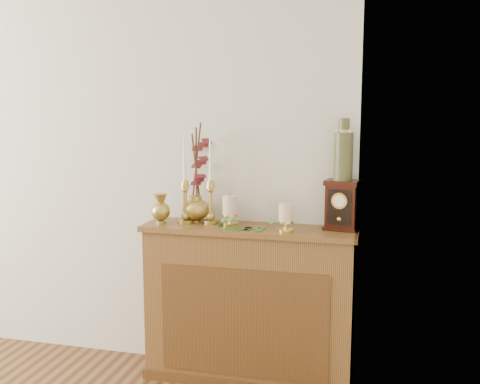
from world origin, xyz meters
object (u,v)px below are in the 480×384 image
(candlestick_center, at_px, (211,195))
(mantel_clock, at_px, (342,206))
(candlestick_left, at_px, (185,195))
(ceramic_vase, at_px, (343,153))
(bud_vase, at_px, (161,209))
(ginger_jar, at_px, (200,177))

(candlestick_center, bearing_deg, mantel_clock, 2.31)
(candlestick_left, distance_m, ceramic_vase, 0.94)
(candlestick_left, bearing_deg, mantel_clock, 3.65)
(candlestick_center, xyz_separation_m, bud_vase, (-0.28, -0.08, -0.08))
(candlestick_left, xyz_separation_m, ginger_jar, (0.06, 0.10, 0.09))
(candlestick_center, distance_m, ginger_jar, 0.15)
(candlestick_center, xyz_separation_m, ginger_jar, (-0.09, 0.07, 0.09))
(ginger_jar, xyz_separation_m, mantel_clock, (0.85, -0.04, -0.13))
(candlestick_left, relative_size, candlestick_center, 0.99)
(bud_vase, distance_m, mantel_clock, 1.04)
(candlestick_left, distance_m, bud_vase, 0.17)
(bud_vase, xyz_separation_m, mantel_clock, (1.04, 0.11, 0.05))
(candlestick_left, bearing_deg, ceramic_vase, 3.80)
(candlestick_left, relative_size, ceramic_vase, 1.53)
(mantel_clock, bearing_deg, ginger_jar, -172.40)
(ginger_jar, height_order, mantel_clock, ginger_jar)
(candlestick_center, xyz_separation_m, ceramic_vase, (0.76, 0.03, 0.26))
(mantel_clock, relative_size, ceramic_vase, 0.82)
(candlestick_center, bearing_deg, ginger_jar, 141.15)
(candlestick_center, height_order, ceramic_vase, ceramic_vase)
(bud_vase, relative_size, ceramic_vase, 0.53)
(bud_vase, distance_m, ginger_jar, 0.30)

